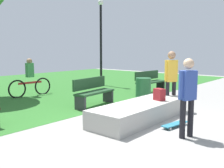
# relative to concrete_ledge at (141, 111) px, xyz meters

# --- Properties ---
(ground_plane) EXTENTS (28.00, 28.00, 0.00)m
(ground_plane) POSITION_rel_concrete_ledge_xyz_m (-0.67, -0.10, -0.22)
(ground_plane) COLOR gray
(concrete_ledge) EXTENTS (3.18, 1.06, 0.45)m
(concrete_ledge) POSITION_rel_concrete_ledge_xyz_m (0.00, 0.00, 0.00)
(concrete_ledge) COLOR #A8A59E
(concrete_ledge) RESTS_ON ground_plane
(backpack_on_ledge) EXTENTS (0.27, 0.33, 0.32)m
(backpack_on_ledge) POSITION_rel_concrete_ledge_xyz_m (0.58, -0.19, 0.38)
(backpack_on_ledge) COLOR maroon
(backpack_on_ledge) RESTS_ON concrete_ledge
(skater_performing_trick) EXTENTS (0.41, 0.30, 1.64)m
(skater_performing_trick) POSITION_rel_concrete_ledge_xyz_m (-0.54, -1.47, 0.73)
(skater_performing_trick) COLOR black
(skater_performing_trick) RESTS_ON ground_plane
(skater_watching) EXTENTS (0.38, 0.34, 1.78)m
(skater_watching) POSITION_rel_concrete_ledge_xyz_m (1.51, -0.05, 0.82)
(skater_watching) COLOR black
(skater_watching) RESTS_ON ground_plane
(skateboard_by_ledge) EXTENTS (0.82, 0.33, 0.08)m
(skateboard_by_ledge) POSITION_rel_concrete_ledge_xyz_m (-0.01, -0.96, -0.16)
(skateboard_by_ledge) COLOR teal
(skateboard_by_ledge) RESTS_ON ground_plane
(park_bench_by_oak) EXTENTS (1.63, 0.59, 0.91)m
(park_bench_by_oak) POSITION_rel_concrete_ledge_xyz_m (3.91, 2.18, 0.26)
(park_bench_by_oak) COLOR #1E4223
(park_bench_by_oak) RESTS_ON ground_plane
(park_bench_far_left) EXTENTS (1.64, 0.64, 0.91)m
(park_bench_far_left) POSITION_rel_concrete_ledge_xyz_m (0.42, 2.15, 0.26)
(park_bench_far_left) COLOR #1E4223
(park_bench_far_left) RESTS_ON ground_plane
(lamp_post) EXTENTS (0.28, 0.28, 4.34)m
(lamp_post) POSITION_rel_concrete_ledge_xyz_m (4.25, 5.33, 2.40)
(lamp_post) COLOR black
(lamp_post) RESTS_ON ground_plane
(trash_bin) EXTENTS (0.53, 0.53, 0.85)m
(trash_bin) POSITION_rel_concrete_ledge_xyz_m (1.94, 1.22, 0.20)
(trash_bin) COLOR #1E592D
(trash_bin) RESTS_ON ground_plane
(cyclist_on_bicycle) EXTENTS (1.82, 0.22, 1.52)m
(cyclist_on_bicycle) POSITION_rel_concrete_ledge_xyz_m (0.10, 5.33, 0.41)
(cyclist_on_bicycle) COLOR black
(cyclist_on_bicycle) RESTS_ON ground_plane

